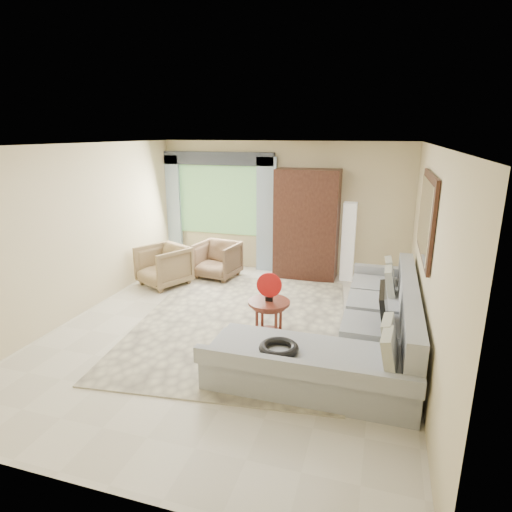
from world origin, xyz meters
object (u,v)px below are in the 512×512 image
(tv_screen, at_px, (384,308))
(armoire, at_px, (307,224))
(armchair_right, at_px, (217,260))
(coffee_table, at_px, (269,319))
(potted_plant, at_px, (184,257))
(armchair_left, at_px, (163,266))
(floor_lamp, at_px, (348,242))
(sectional_sofa, at_px, (359,335))

(tv_screen, xyz_separation_m, armoire, (-1.50, 2.98, 0.33))
(armchair_right, distance_m, armoire, 1.87)
(coffee_table, height_order, potted_plant, potted_plant)
(coffee_table, distance_m, armoire, 2.91)
(armchair_left, bearing_deg, armoire, 54.37)
(coffee_table, distance_m, floor_lamp, 3.01)
(tv_screen, distance_m, potted_plant, 4.74)
(armchair_right, relative_size, armoire, 0.37)
(armchair_left, distance_m, floor_lamp, 3.51)
(potted_plant, bearing_deg, armoire, 9.03)
(sectional_sofa, bearing_deg, armchair_left, 155.85)
(armchair_right, bearing_deg, sectional_sofa, -30.77)
(coffee_table, relative_size, armoire, 0.27)
(armchair_right, relative_size, floor_lamp, 0.52)
(armchair_left, distance_m, armoire, 2.82)
(floor_lamp, bearing_deg, potted_plant, -172.13)
(tv_screen, distance_m, armchair_right, 3.99)
(armchair_left, relative_size, armoire, 0.39)
(armchair_left, height_order, armoire, armoire)
(tv_screen, relative_size, potted_plant, 1.25)
(sectional_sofa, bearing_deg, armchair_right, 140.85)
(sectional_sofa, relative_size, coffee_table, 6.10)
(coffee_table, xyz_separation_m, armchair_left, (-2.45, 1.56, 0.07))
(floor_lamp, bearing_deg, tv_screen, -77.05)
(sectional_sofa, xyz_separation_m, armchair_right, (-2.88, 2.34, 0.07))
(armchair_right, distance_m, potted_plant, 0.82)
(tv_screen, relative_size, armchair_left, 0.90)
(armchair_right, bearing_deg, tv_screen, -29.31)
(sectional_sofa, xyz_separation_m, floor_lamp, (-0.43, 2.96, 0.47))
(tv_screen, height_order, armoire, armoire)
(armoire, bearing_deg, armchair_left, -152.77)
(armoire, bearing_deg, sectional_sofa, -66.94)
(floor_lamp, bearing_deg, coffee_table, -105.22)
(sectional_sofa, relative_size, potted_plant, 5.82)
(tv_screen, distance_m, armchair_left, 4.31)
(tv_screen, height_order, floor_lamp, floor_lamp)
(armchair_left, xyz_separation_m, potted_plant, (-0.01, 0.86, -0.07))
(armchair_right, relative_size, potted_plant, 1.31)
(coffee_table, xyz_separation_m, potted_plant, (-2.46, 2.42, -0.00))
(potted_plant, distance_m, armoire, 2.58)
(sectional_sofa, height_order, tv_screen, tv_screen)
(sectional_sofa, distance_m, armchair_left, 4.02)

